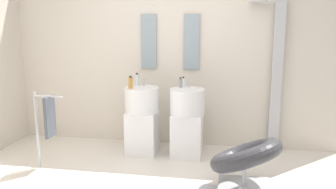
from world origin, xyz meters
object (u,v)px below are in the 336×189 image
Objects in this scene: pedestal_sink_left at (142,119)px; soap_bottle_white at (183,83)px; soap_bottle_clear at (137,80)px; shower_column at (276,74)px; soap_bottle_grey at (180,83)px; lounge_chair at (246,160)px; soap_bottle_amber at (130,83)px; pedestal_sink_right at (187,121)px; towel_rack at (48,118)px.

soap_bottle_white reaches higher than pedestal_sink_left.
soap_bottle_clear is at bearing 128.60° from pedestal_sink_left.
soap_bottle_grey is (-1.25, -0.32, -0.10)m from shower_column.
soap_bottle_clear reaches higher than pedestal_sink_left.
lounge_chair is 6.43× the size of soap_bottle_amber.
soap_bottle_clear is at bearing 176.64° from soap_bottle_grey.
soap_bottle_grey is at bearing 129.88° from lounge_chair.
pedestal_sink_left is 0.71m from soap_bottle_grey.
soap_bottle_clear reaches higher than pedestal_sink_right.
pedestal_sink_right is 7.08× the size of soap_bottle_white.
lounge_chair is 1.80m from soap_bottle_amber.
shower_column is 1.57m from lounge_chair.
pedestal_sink_left is at bearing 145.73° from lounge_chair.
towel_rack is at bearing -152.83° from soap_bottle_white.
lounge_chair is at bearing -107.63° from shower_column.
soap_bottle_amber is at bearing 150.83° from lounge_chair.
lounge_chair is 1.13× the size of towel_rack.
shower_column is 2.16× the size of towel_rack.
towel_rack is at bearing -156.91° from pedestal_sink_right.
soap_bottle_grey is (-0.83, 1.00, 0.63)m from lounge_chair.
towel_rack reaches higher than lounge_chair.
soap_bottle_amber reaches higher than towel_rack.
shower_column is 14.73× the size of soap_bottle_grey.
pedestal_sink_right reaches higher than lounge_chair.
towel_rack is 1.73m from soap_bottle_grey.
pedestal_sink_left is 1.00× the size of pedestal_sink_right.
shower_column is at bearing 12.91° from pedestal_sink_left.
pedestal_sink_left is at bearing -171.09° from soap_bottle_grey.
pedestal_sink_right is 7.30× the size of soap_bottle_grey.
shower_column is 1.96m from soap_bottle_amber.
pedestal_sink_left is 0.74m from soap_bottle_white.
shower_column reaches higher than soap_bottle_amber.
pedestal_sink_right is 5.76× the size of soap_bottle_clear.
soap_bottle_grey is at bearing -3.36° from soap_bottle_clear.
shower_column reaches higher than lounge_chair.
lounge_chair is (0.73, -0.92, -0.14)m from pedestal_sink_right.
pedestal_sink_right is 6.08× the size of soap_bottle_amber.
lounge_chair is (1.34, -0.92, -0.14)m from pedestal_sink_left.
soap_bottle_clear is at bearing 179.04° from soap_bottle_white.
soap_bottle_amber is (-1.89, -0.50, -0.09)m from shower_column.
pedestal_sink_left is 7.30× the size of soap_bottle_grey.
soap_bottle_white is at bearing 10.90° from pedestal_sink_left.
lounge_chair is at bearing -35.68° from soap_bottle_clear.
pedestal_sink_left is 0.95× the size of lounge_chair.
pedestal_sink_left is 0.53m from soap_bottle_clear.
soap_bottle_clear reaches higher than soap_bottle_amber.
towel_rack is (-2.34, 0.23, 0.28)m from lounge_chair.
soap_bottle_clear is at bearing 81.50° from soap_bottle_amber.
pedestal_sink_right is at bearing 7.43° from soap_bottle_amber.
lounge_chair is at bearing -51.43° from pedestal_sink_right.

